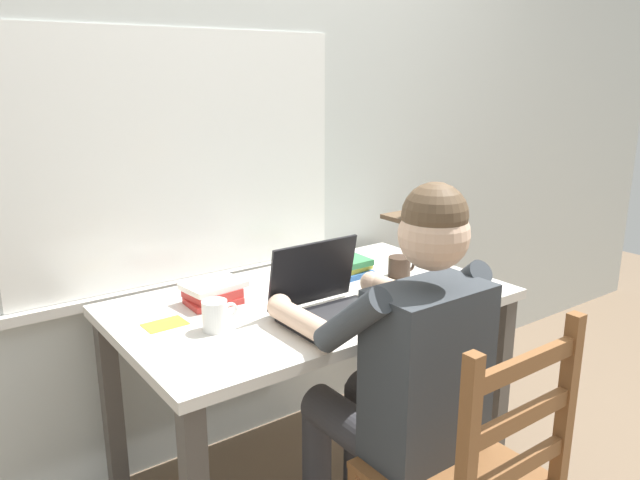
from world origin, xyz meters
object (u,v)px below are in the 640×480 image
at_px(book_stack_main, 213,292).
at_px(laptop, 328,300).
at_px(seated_person, 401,365).
at_px(computer_mouse, 393,295).
at_px(coffee_mug_white, 216,315).
at_px(landscape_photo_print, 165,324).
at_px(book_stack_side, 346,267).
at_px(coffee_mug_dark, 400,269).
at_px(desk, 313,323).

bearing_deg(book_stack_main, laptop, -52.29).
distance_m(seated_person, computer_mouse, 0.37).
height_order(coffee_mug_white, landscape_photo_print, coffee_mug_white).
height_order(book_stack_side, landscape_photo_print, book_stack_side).
bearing_deg(seated_person, coffee_mug_dark, 47.38).
xyz_separation_m(laptop, book_stack_main, (-0.25, 0.32, -0.02)).
height_order(seated_person, book_stack_side, seated_person).
bearing_deg(book_stack_side, coffee_mug_dark, -55.31).
xyz_separation_m(seated_person, book_stack_side, (0.27, 0.59, 0.10)).
distance_m(laptop, book_stack_main, 0.41).
xyz_separation_m(coffee_mug_white, book_stack_main, (0.10, 0.21, -0.01)).
relative_size(coffee_mug_white, landscape_photo_print, 0.89).
bearing_deg(computer_mouse, laptop, 175.76).
xyz_separation_m(laptop, coffee_mug_dark, (0.42, 0.12, -0.01)).
bearing_deg(seated_person, computer_mouse, 51.39).
relative_size(computer_mouse, book_stack_side, 0.53).
xyz_separation_m(seated_person, landscape_photo_print, (-0.50, 0.54, 0.07)).
relative_size(coffee_mug_dark, book_stack_main, 0.57).
height_order(desk, laptop, laptop).
distance_m(computer_mouse, coffee_mug_dark, 0.21).
relative_size(desk, book_stack_main, 6.33).
bearing_deg(seated_person, book_stack_main, 114.65).
bearing_deg(book_stack_side, laptop, -136.75).
bearing_deg(coffee_mug_dark, coffee_mug_white, -179.52).
bearing_deg(coffee_mug_dark, landscape_photo_print, 171.93).
bearing_deg(coffee_mug_white, book_stack_side, 15.32).
relative_size(computer_mouse, coffee_mug_dark, 0.82).
distance_m(book_stack_main, landscape_photo_print, 0.23).
distance_m(computer_mouse, coffee_mug_white, 0.62).
bearing_deg(coffee_mug_dark, seated_person, -132.62).
height_order(laptop, book_stack_side, laptop).
bearing_deg(desk, coffee_mug_white, -172.24).
xyz_separation_m(seated_person, book_stack_main, (-0.29, 0.62, 0.10)).
height_order(seated_person, coffee_mug_white, seated_person).
height_order(seated_person, coffee_mug_dark, seated_person).
bearing_deg(book_stack_main, landscape_photo_print, -158.83).
height_order(coffee_mug_white, coffee_mug_dark, coffee_mug_white).
bearing_deg(landscape_photo_print, laptop, -29.19).
distance_m(laptop, computer_mouse, 0.27).
bearing_deg(book_stack_main, computer_mouse, -33.57).
distance_m(coffee_mug_white, book_stack_side, 0.67).
bearing_deg(coffee_mug_white, landscape_photo_print, 130.29).
bearing_deg(book_stack_side, coffee_mug_white, -164.68).
height_order(laptop, book_stack_main, laptop).
bearing_deg(laptop, landscape_photo_print, 152.25).
bearing_deg(seated_person, desk, 87.72).
xyz_separation_m(computer_mouse, coffee_mug_white, (-0.61, 0.13, 0.03)).
relative_size(seated_person, computer_mouse, 12.42).
relative_size(desk, computer_mouse, 13.51).
bearing_deg(seated_person, coffee_mug_white, 132.93).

